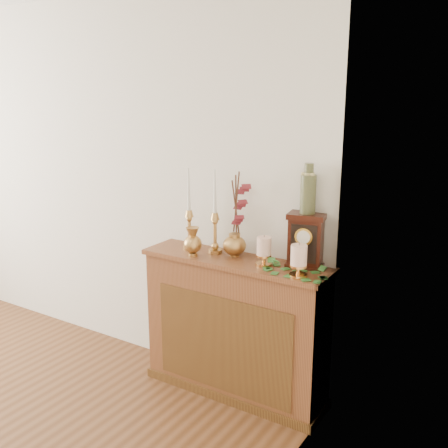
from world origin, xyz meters
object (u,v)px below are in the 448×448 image
Objects in this scene: candlestick_center at (215,226)px; bud_vase at (193,242)px; ginger_jar at (240,217)px; candlestick_left at (189,223)px; mantel_clock at (306,241)px; ceramic_vase at (308,191)px.

bud_vase is at bearing -121.47° from candlestick_center.
candlestick_center is 0.18m from ginger_jar.
mantel_clock is at bearing 5.43° from candlestick_left.
candlestick_center is (0.19, 0.02, 0.00)m from candlestick_left.
bud_vase is at bearing -174.61° from mantel_clock.
mantel_clock is at bearing 15.68° from bud_vase.
candlestick_center reaches higher than candlestick_left.
ceramic_vase reaches higher than bud_vase.
ceramic_vase is (-0.00, 0.00, 0.30)m from mantel_clock.
mantel_clock is 1.11× the size of ceramic_vase.
bud_vase is 0.64× the size of ceramic_vase.
candlestick_center is 1.67× the size of mantel_clock.
candlestick_left is 0.84m from ceramic_vase.
candlestick_center is at bearing 4.88° from candlestick_left.
ginger_jar is at bearing 17.17° from candlestick_center.
candlestick_left is at bearing -175.12° from candlestick_center.
ceramic_vase is at bearing 5.65° from candlestick_left.
mantel_clock reaches higher than bud_vase.
candlestick_left is 0.36m from ginger_jar.
candlestick_left is at bearing -169.49° from ginger_jar.
mantel_clock is (0.68, 0.19, 0.07)m from bud_vase.
ceramic_vase is (0.79, 0.08, 0.28)m from candlestick_left.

